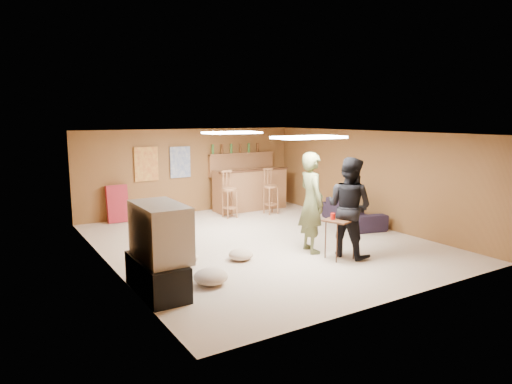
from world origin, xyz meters
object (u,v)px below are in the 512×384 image
sofa (353,212)px  tray_table (340,239)px  tv_body (160,231)px  person_black (349,207)px  person_olive (312,202)px  bar_counter (250,190)px

sofa → tray_table: (-2.09, -1.87, 0.09)m
tv_body → tray_table: bearing=-2.8°
sofa → person_black: bearing=149.3°
person_olive → bar_counter: bearing=-3.1°
person_olive → tray_table: (0.16, -0.62, -0.58)m
person_olive → sofa: (2.25, 1.25, -0.66)m
tv_body → person_black: 3.50m
person_black → tray_table: person_black is taller
person_black → tray_table: size_ratio=2.49×
tv_body → person_olive: bearing=8.4°
person_olive → tv_body: bearing=110.1°
tv_body → tray_table: size_ratio=1.52×
bar_counter → tray_table: bar_counter is taller
tv_body → person_black: (3.50, -0.11, 0.00)m
person_black → sofa: size_ratio=0.96×
tray_table → tv_body: bearing=177.2°
person_black → sofa: (1.85, 1.82, -0.63)m
bar_counter → sofa: size_ratio=1.06×
person_black → tray_table: 0.59m
person_black → tray_table: bearing=83.7°
tv_body → person_olive: (3.10, 0.46, 0.04)m
person_olive → sofa: bearing=-49.4°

